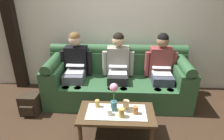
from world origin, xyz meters
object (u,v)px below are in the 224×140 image
at_px(person_right, 161,67).
at_px(cup_far_left, 109,112).
at_px(cup_far_center, 135,110).
at_px(cup_near_right, 121,113).
at_px(person_middle, 118,66).
at_px(backpack_left, 30,105).
at_px(person_left, 75,65).
at_px(flower_vase, 114,95).
at_px(cup_near_left, 126,105).
at_px(cup_far_right, 97,103).
at_px(coffee_table, 116,115).
at_px(couch, 118,81).

bearing_deg(person_right, cup_far_left, -128.63).
bearing_deg(cup_far_center, cup_near_right, -158.27).
relative_size(person_middle, person_right, 1.00).
xyz_separation_m(person_middle, backpack_left, (-1.41, -0.53, -0.49)).
relative_size(person_left, flower_vase, 3.03).
relative_size(cup_near_left, cup_far_right, 1.17).
distance_m(person_left, cup_far_center, 1.43).
bearing_deg(cup_near_right, backpack_left, 159.78).
height_order(person_left, cup_far_center, person_left).
relative_size(person_left, cup_near_right, 10.14).
xyz_separation_m(cup_near_left, cup_far_right, (-0.40, 0.02, -0.01)).
height_order(coffee_table, flower_vase, flower_vase).
distance_m(cup_near_right, cup_far_center, 0.19).
distance_m(cup_far_center, cup_far_left, 0.34).
bearing_deg(cup_far_left, person_right, 51.37).
xyz_separation_m(cup_far_center, cup_far_right, (-0.51, 0.13, -0.00)).
height_order(coffee_table, cup_far_left, cup_far_left).
bearing_deg(cup_far_right, couch, 73.19).
relative_size(person_middle, cup_far_left, 14.96).
bearing_deg(cup_near_left, cup_far_right, 176.90).
bearing_deg(couch, cup_far_center, -76.24).
distance_m(person_left, cup_near_left, 1.27).
distance_m(person_right, backpack_left, 2.28).
xyz_separation_m(person_right, cup_far_left, (-0.84, -1.05, -0.21)).
relative_size(couch, person_left, 2.02).
distance_m(cup_far_right, backpack_left, 1.23).
xyz_separation_m(person_middle, cup_near_left, (0.13, -0.90, -0.19)).
bearing_deg(cup_near_left, person_right, 55.53).
distance_m(person_right, cup_near_left, 1.11).
distance_m(person_middle, coffee_table, 1.03).
relative_size(couch, backpack_left, 7.17).
xyz_separation_m(person_left, cup_far_right, (0.48, -0.88, -0.20)).
relative_size(couch, coffee_table, 2.42).
xyz_separation_m(couch, person_left, (-0.75, -0.00, 0.29)).
xyz_separation_m(person_middle, coffee_table, (0.00, -0.98, -0.31)).
bearing_deg(backpack_left, person_middle, 20.74).
distance_m(cup_near_right, backpack_left, 1.61).
bearing_deg(cup_far_center, person_right, 63.73).
xyz_separation_m(cup_far_center, cup_far_left, (-0.34, -0.04, -0.01)).
bearing_deg(person_left, backpack_left, -141.28).
bearing_deg(cup_near_right, person_right, 57.89).
bearing_deg(cup_far_left, flower_vase, 62.33).
xyz_separation_m(couch, cup_far_center, (0.25, -1.01, 0.09)).
xyz_separation_m(flower_vase, cup_far_center, (0.28, -0.07, -0.17)).
relative_size(couch, cup_far_left, 30.17).
relative_size(couch, cup_far_center, 23.38).
bearing_deg(person_left, person_right, 0.00).
bearing_deg(flower_vase, cup_far_right, 164.22).
xyz_separation_m(cup_near_right, cup_far_left, (-0.16, 0.03, -0.02)).
bearing_deg(couch, cup_near_right, -86.43).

